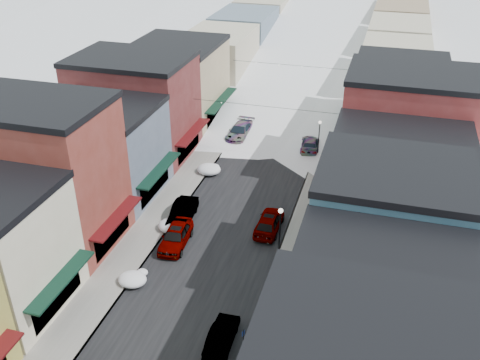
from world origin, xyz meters
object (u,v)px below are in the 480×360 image
Objects in this scene: car_silver_sedan at (176,236)px; streetlamp_near at (280,227)px; car_dark_hatch at (182,213)px; trash_can at (288,270)px; car_green_sedan at (222,336)px.

streetlamp_near is at bearing -1.80° from car_silver_sedan.
trash_can is at bearing -30.22° from car_dark_hatch.
car_silver_sedan reaches higher than car_dark_hatch.
streetlamp_near is at bearing -23.28° from car_dark_hatch.
car_silver_sedan is 5.28× the size of trash_can.
trash_can is at bearing -111.00° from car_green_sedan.
car_silver_sedan is 9.03m from streetlamp_near.
trash_can is (9.88, -1.53, -0.22)m from car_silver_sedan.
trash_can is at bearing -12.94° from car_silver_sedan.
trash_can is 3.33m from streetlamp_near.
car_silver_sedan is 10.00m from trash_can.
car_silver_sedan is at bearing 171.23° from trash_can.
car_green_sedan is at bearing -57.54° from car_silver_sedan.
car_dark_hatch is 10.30m from streetlamp_near.
car_green_sedan reaches higher than trash_can.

